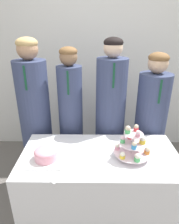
# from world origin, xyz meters

# --- Properties ---
(wall_back) EXTENTS (9.00, 0.06, 2.70)m
(wall_back) POSITION_xyz_m (0.00, 1.71, 1.35)
(wall_back) COLOR silver
(wall_back) RESTS_ON ground_plane
(table) EXTENTS (1.28, 0.64, 0.72)m
(table) POSITION_xyz_m (0.00, 0.32, 0.36)
(table) COLOR white
(table) RESTS_ON ground_plane
(round_cake) EXTENTS (0.26, 0.26, 0.11)m
(round_cake) POSITION_xyz_m (-0.42, 0.25, 0.78)
(round_cake) COLOR white
(round_cake) RESTS_ON table
(cake_knife) EXTENTS (0.21, 0.18, 0.01)m
(cake_knife) POSITION_xyz_m (-0.44, 0.10, 0.73)
(cake_knife) COLOR silver
(cake_knife) RESTS_ON table
(cupcake_stand) EXTENTS (0.29, 0.29, 0.27)m
(cupcake_stand) POSITION_xyz_m (0.25, 0.29, 0.84)
(cupcake_stand) COLOR silver
(cupcake_stand) RESTS_ON table
(student_0) EXTENTS (0.32, 0.32, 1.60)m
(student_0) POSITION_xyz_m (-0.65, 0.83, 0.76)
(student_0) COLOR #384266
(student_0) RESTS_ON ground_plane
(student_1) EXTENTS (0.24, 0.25, 1.52)m
(student_1) POSITION_xyz_m (-0.28, 0.83, 0.73)
(student_1) COLOR #384266
(student_1) RESTS_ON ground_plane
(student_2) EXTENTS (0.30, 0.30, 1.60)m
(student_2) POSITION_xyz_m (0.12, 0.83, 0.76)
(student_2) COLOR #384266
(student_2) RESTS_ON ground_plane
(student_3) EXTENTS (0.32, 0.32, 1.47)m
(student_3) POSITION_xyz_m (0.54, 0.83, 0.69)
(student_3) COLOR #384266
(student_3) RESTS_ON ground_plane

